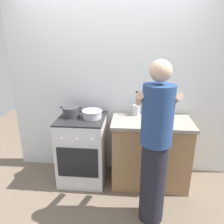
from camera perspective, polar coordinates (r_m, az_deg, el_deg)
name	(u,v)px	position (r m, az deg, el deg)	size (l,w,h in m)	color
ground	(107,185)	(3.05, -1.21, -18.83)	(6.00, 6.00, 0.00)	#6B5B4C
back_wall	(125,86)	(2.96, 3.60, 6.87)	(3.20, 0.10, 2.50)	silver
countertop	(150,152)	(2.92, 10.03, -10.32)	(1.00, 0.60, 0.90)	#99724C
stove_range	(83,149)	(2.98, -7.75, -9.67)	(0.60, 0.62, 0.90)	silver
pot	(71,112)	(2.83, -10.83, 0.03)	(0.28, 0.22, 0.13)	#38383D
mixing_bowl	(92,114)	(2.76, -5.31, -0.46)	(0.26, 0.26, 0.10)	#B7B7BC
utensil_crock	(136,109)	(2.85, 6.46, 0.89)	(0.10, 0.10, 0.33)	silver
spice_bottle	(150,118)	(2.68, 10.00, -1.49)	(0.04, 0.04, 0.09)	silver
oil_bottle	(168,114)	(2.70, 14.56, -0.57)	(0.06, 0.06, 0.22)	gold
person	(155,147)	(2.17, 11.40, -9.06)	(0.41, 0.50, 1.70)	black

